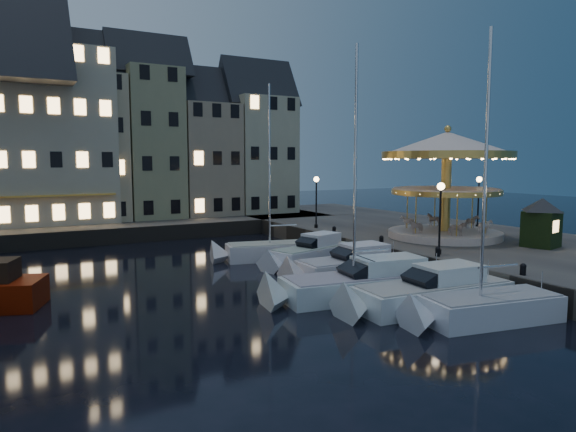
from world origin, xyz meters
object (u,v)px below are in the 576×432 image
bollard_d (334,230)px  motorboat_d (347,268)px  bollard_c (381,239)px  carousel (447,164)px  streetlamp_b (440,208)px  streetlamp_d (479,195)px  ticket_kiosk (542,214)px  bollard_a (523,269)px  motorboat_a (480,310)px  motorboat_c (362,284)px  streetlamp_c (316,195)px  motorboat_b (426,295)px  motorboat_e (309,255)px  bollard_b (438,251)px  motorboat_f (272,252)px

bollard_d → motorboat_d: size_ratio=0.08×
bollard_c → carousel: 7.58m
streetlamp_b → carousel: (5.19, 4.62, 2.47)m
streetlamp_d → ticket_kiosk: size_ratio=1.19×
bollard_a → motorboat_d: 9.22m
streetlamp_b → motorboat_a: size_ratio=0.36×
motorboat_a → motorboat_c: (-1.85, 5.56, 0.14)m
streetlamp_c → bollard_d: bearing=-99.7°
bollard_a → streetlamp_c: bearing=88.2°
motorboat_c → carousel: 14.80m
bollard_d → ticket_kiosk: (8.10, -11.24, 1.79)m
carousel → motorboat_b: bearing=-138.9°
streetlamp_c → motorboat_d: streetlamp_c is taller
motorboat_c → carousel: motorboat_c is taller
streetlamp_d → motorboat_c: 20.42m
bollard_c → motorboat_e: (-4.29, 2.02, -0.96)m
bollard_c → motorboat_a: (-4.40, -11.80, -1.07)m
motorboat_a → motorboat_d: (-0.15, 9.27, 0.10)m
streetlamp_d → carousel: bearing=-158.7°
bollard_b → carousel: (5.79, 5.12, 4.89)m
streetlamp_c → motorboat_c: bearing=-114.2°
motorboat_e → motorboat_f: (-1.35, 2.69, -0.11)m
carousel → motorboat_d: bearing=-165.6°
motorboat_c → motorboat_f: size_ratio=1.18×
bollard_c → motorboat_f: (-5.64, 4.71, -1.07)m
motorboat_a → motorboat_f: size_ratio=1.04×
bollard_a → carousel: bearing=61.4°
motorboat_e → streetlamp_c: bearing=55.0°
streetlamp_d → bollard_a: 17.79m
ticket_kiosk → motorboat_d: bearing=165.8°
streetlamp_d → motorboat_b: bearing=-145.2°
motorboat_b → motorboat_f: motorboat_f is taller
bollard_d → motorboat_c: size_ratio=0.04×
motorboat_e → motorboat_d: bearing=-93.3°
streetlamp_d → motorboat_d: bearing=-163.0°
motorboat_f → ticket_kiosk: (13.74, -10.46, 2.86)m
streetlamp_b → ticket_kiosk: size_ratio=1.19×
ticket_kiosk → streetlamp_c: bearing=117.0°
bollard_b → motorboat_e: motorboat_e is taller
streetlamp_d → motorboat_b: streetlamp_d is taller
bollard_c → bollard_d: size_ratio=1.00×
streetlamp_b → bollard_b: size_ratio=7.32×
streetlamp_d → bollard_d: bearing=165.9°
motorboat_a → motorboat_f: motorboat_a is taller
bollard_c → motorboat_b: (-4.86, -9.16, -0.96)m
motorboat_e → ticket_kiosk: 14.88m
bollard_c → motorboat_d: 5.30m
bollard_d → motorboat_a: motorboat_a is taller
bollard_b → ticket_kiosk: (8.10, -0.74, 1.79)m
streetlamp_b → motorboat_b: size_ratio=0.49×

